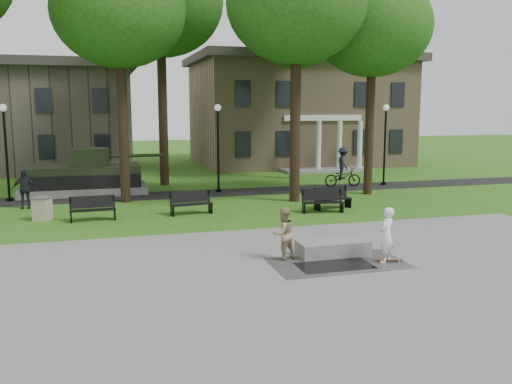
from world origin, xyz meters
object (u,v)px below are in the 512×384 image
park_bench_0 (93,208)px  trash_bin (42,208)px  concrete_block (333,248)px  skateboarder (387,235)px  friend_watching (283,234)px  cyclist (343,170)px

park_bench_0 → trash_bin: (-1.99, 0.64, -0.04)m
concrete_block → skateboarder: 1.78m
friend_watching → trash_bin: size_ratio=1.65×
skateboarder → trash_bin: 14.02m
friend_watching → cyclist: cyclist is taller
friend_watching → park_bench_0: size_ratio=0.87×
friend_watching → park_bench_0: bearing=-71.7°
trash_bin → friend_watching: bearing=-47.2°
concrete_block → skateboarder: bearing=-44.8°
park_bench_0 → friend_watching: bearing=-56.1°
skateboarder → friend_watching: bearing=-59.3°
park_bench_0 → trash_bin: bearing=159.6°
concrete_block → trash_bin: trash_bin is taller
concrete_block → cyclist: (6.60, 13.53, 0.69)m
concrete_block → cyclist: size_ratio=0.96×
cyclist → park_bench_0: cyclist is taller
cyclist → trash_bin: size_ratio=2.40×
concrete_block → skateboarder: skateboarder is taller
friend_watching → trash_bin: friend_watching is taller
skateboarder → cyclist: cyclist is taller
skateboarder → concrete_block: bearing=-81.9°
skateboarder → cyclist: bearing=-147.3°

